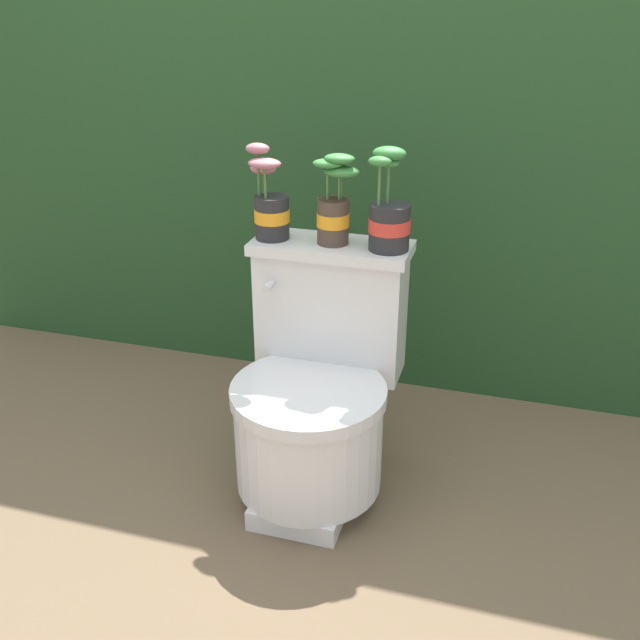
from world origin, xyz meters
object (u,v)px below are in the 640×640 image
object	(u,v)px
toilet	(316,397)
potted_plant_middle	(389,217)
potted_plant_left	(270,205)
potted_plant_midleft	(334,206)

from	to	relation	value
toilet	potted_plant_middle	world-z (taller)	potted_plant_middle
potted_plant_left	potted_plant_middle	bearing A→B (deg)	0.13
toilet	potted_plant_midleft	size ratio (longest dim) A/B	2.86
toilet	potted_plant_midleft	distance (m)	0.52
toilet	potted_plant_left	world-z (taller)	potted_plant_left
potted_plant_midleft	potted_plant_middle	xyz separation A→B (m)	(0.15, -0.01, -0.01)
toilet	potted_plant_left	distance (m)	0.54
potted_plant_left	toilet	bearing A→B (deg)	-39.40
toilet	potted_plant_midleft	bearing A→B (deg)	87.19
toilet	potted_plant_midleft	world-z (taller)	potted_plant_midleft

